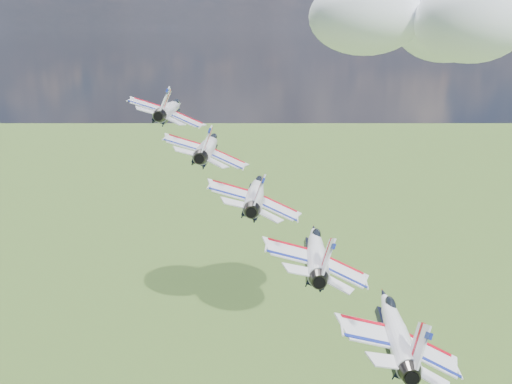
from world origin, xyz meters
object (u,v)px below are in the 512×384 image
(jet_0, at_px, (170,109))
(jet_2, at_px, (256,192))
(jet_1, at_px, (209,146))
(jet_3, at_px, (316,251))
(jet_4, at_px, (395,327))

(jet_0, height_order, jet_2, jet_0)
(jet_0, bearing_deg, jet_2, -52.54)
(jet_0, xyz_separation_m, jet_1, (8.55, -7.06, -3.62))
(jet_3, bearing_deg, jet_4, -52.54)
(jet_2, height_order, jet_4, jet_2)
(jet_1, xyz_separation_m, jet_2, (8.55, -7.06, -3.62))
(jet_4, bearing_deg, jet_1, 127.46)
(jet_3, bearing_deg, jet_2, 127.46)
(jet_1, xyz_separation_m, jet_4, (25.64, -21.19, -10.86))
(jet_0, distance_m, jet_3, 34.99)
(jet_0, distance_m, jet_1, 11.66)
(jet_0, height_order, jet_1, jet_0)
(jet_0, height_order, jet_4, jet_0)
(jet_2, bearing_deg, jet_0, 127.46)
(jet_3, relative_size, jet_4, 1.00)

